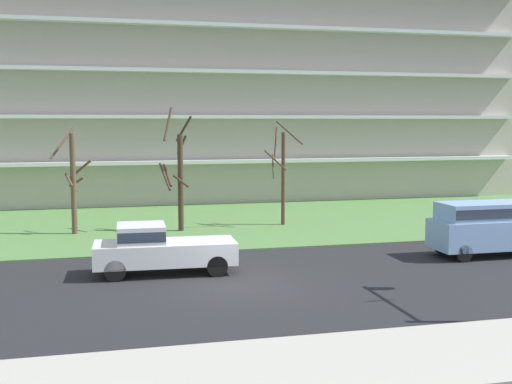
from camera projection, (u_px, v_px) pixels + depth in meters
The scene contains 9 objects.
ground at pixel (237, 286), 22.84m from camera, with size 160.00×160.00×0.00m, color #232326.
sidewalk_curb_near at pixel (307, 367), 15.10m from camera, with size 80.00×4.00×0.15m, color #ADA89E.
grass_lawn_strip at pixel (187, 224), 36.36m from camera, with size 80.00×16.00×0.08m, color #547F42.
apartment_building at pixel (161, 77), 49.47m from camera, with size 54.43×14.21×18.47m.
tree_left at pixel (73, 181), 32.77m from camera, with size 2.11×1.60×5.57m.
tree_center at pixel (178, 175), 33.59m from camera, with size 1.76×1.97×6.61m.
tree_right at pixel (282, 173), 35.50m from camera, with size 2.03×1.80×5.88m.
pickup_white_near_left at pixel (159, 248), 24.56m from camera, with size 5.47×2.19×1.95m.
van_blue_center_left at pixel (491, 224), 27.85m from camera, with size 5.20×2.01×2.36m.
Camera 1 is at (-4.57, -21.86, 5.88)m, focal length 44.83 mm.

